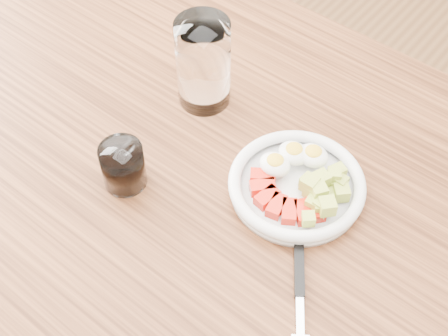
# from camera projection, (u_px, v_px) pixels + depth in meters

# --- Properties ---
(dining_table) EXTENTS (1.50, 0.90, 0.77)m
(dining_table) POSITION_uv_depth(u_px,v_px,m) (225.00, 223.00, 1.05)
(dining_table) COLOR brown
(dining_table) RESTS_ON ground
(bowl) EXTENTS (0.21, 0.21, 0.05)m
(bowl) POSITION_uv_depth(u_px,v_px,m) (298.00, 184.00, 0.95)
(bowl) COLOR white
(bowl) RESTS_ON dining_table
(fork) EXTENTS (0.14, 0.18, 0.01)m
(fork) POSITION_uv_depth(u_px,v_px,m) (299.00, 282.00, 0.86)
(fork) COLOR black
(fork) RESTS_ON dining_table
(water_glass) EXTENTS (0.09, 0.09, 0.16)m
(water_glass) POSITION_uv_depth(u_px,v_px,m) (203.00, 63.00, 1.03)
(water_glass) COLOR white
(water_glass) RESTS_ON dining_table
(coffee_glass) EXTENTS (0.07, 0.07, 0.08)m
(coffee_glass) POSITION_uv_depth(u_px,v_px,m) (123.00, 166.00, 0.95)
(coffee_glass) COLOR white
(coffee_glass) RESTS_ON dining_table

